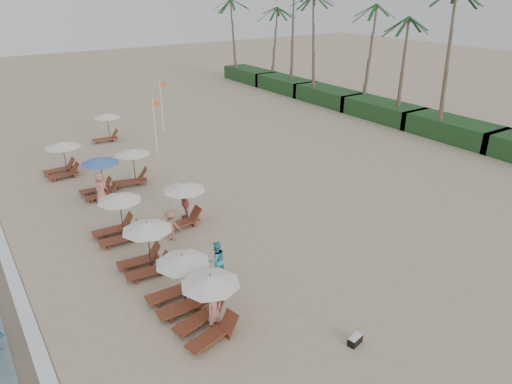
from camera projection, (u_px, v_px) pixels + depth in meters
ground at (295, 257)px, 21.62m from camera, size 160.00×160.00×0.00m
shrub_hedge at (383, 110)px, 43.51m from camera, size 3.20×53.00×1.60m
palm_row at (386, 6)px, 40.42m from camera, size 7.00×52.00×12.30m
lounger_station_0 at (206, 306)px, 16.46m from camera, size 2.51×2.16×2.37m
lounger_station_1 at (178, 282)px, 17.99m from camera, size 2.54×2.15×2.18m
lounger_station_2 at (144, 247)px, 20.15m from camera, size 2.53×2.22×2.30m
lounger_station_3 at (117, 218)px, 22.76m from camera, size 2.55×2.16×2.35m
lounger_station_4 at (99, 176)px, 27.38m from camera, size 2.51×2.26×2.37m
lounger_station_5 at (61, 159)px, 30.38m from camera, size 2.64×2.38×2.28m
inland_station_0 at (183, 202)px, 23.95m from camera, size 2.73×2.24×2.22m
inland_station_1 at (131, 165)px, 29.01m from camera, size 2.88×2.24×2.22m
inland_station_2 at (106, 124)px, 37.11m from camera, size 2.69×2.24×2.22m
beachgoer_near at (214, 311)px, 16.73m from camera, size 0.70×0.55×1.70m
beachgoer_mid_a at (217, 260)px, 19.81m from camera, size 0.84×0.66×1.71m
beachgoer_mid_b at (171, 225)px, 22.74m from camera, size 1.15×1.16×1.61m
beachgoer_far_a at (185, 202)px, 24.80m from camera, size 0.85×1.21×1.90m
beachgoer_far_b at (101, 188)px, 26.69m from camera, size 1.06×1.02×1.84m
duffel_bag at (355, 340)px, 16.33m from camera, size 0.62×0.40×0.32m
flag_pole_near at (155, 124)px, 33.84m from camera, size 0.60×0.08×4.17m
flag_pole_far at (162, 104)px, 38.62m from camera, size 0.60×0.08×4.46m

